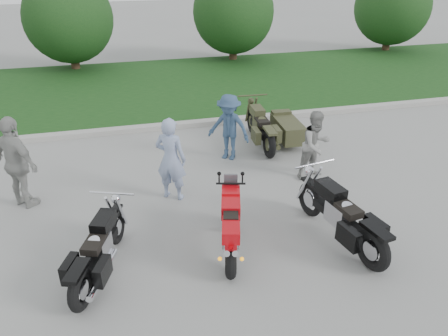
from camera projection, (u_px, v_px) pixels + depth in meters
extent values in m
plane|color=gray|center=(218.00, 249.00, 7.83)|extent=(80.00, 80.00, 0.00)
cube|color=#A2A099|center=(170.00, 126.00, 12.97)|extent=(60.00, 0.30, 0.15)
cube|color=#24501B|center=(155.00, 87.00, 16.55)|extent=(60.00, 8.00, 0.14)
cylinder|color=#3F2B1C|center=(74.00, 58.00, 18.53)|extent=(0.36, 0.36, 1.20)
sphere|color=#133514|center=(68.00, 18.00, 17.80)|extent=(3.60, 3.60, 3.60)
cylinder|color=#3F2B1C|center=(233.00, 49.00, 20.08)|extent=(0.36, 0.36, 1.20)
sphere|color=#133514|center=(233.00, 12.00, 19.35)|extent=(3.60, 3.60, 3.60)
cylinder|color=#3F2B1C|center=(387.00, 41.00, 21.85)|extent=(0.36, 0.36, 1.20)
sphere|color=#133514|center=(392.00, 7.00, 21.12)|extent=(3.60, 3.60, 3.60)
torus|color=black|center=(231.00, 261.00, 7.08)|extent=(0.33, 0.63, 0.60)
torus|color=black|center=(230.00, 214.00, 8.33)|extent=(0.26, 0.59, 0.58)
cube|color=black|center=(231.00, 226.00, 7.55)|extent=(0.49, 0.91, 0.34)
cube|color=#B1070D|center=(231.00, 207.00, 7.63)|extent=(0.45, 0.60, 0.25)
cube|color=#B1070D|center=(231.00, 230.00, 7.06)|extent=(0.42, 0.59, 0.21)
cube|color=black|center=(231.00, 216.00, 7.30)|extent=(0.33, 0.39, 0.10)
cube|color=#B1070D|center=(231.00, 198.00, 7.97)|extent=(0.42, 0.46, 0.39)
cylinder|color=silver|center=(227.00, 248.00, 6.89)|extent=(0.22, 0.46, 0.21)
cylinder|color=silver|center=(235.00, 248.00, 6.89)|extent=(0.22, 0.46, 0.21)
torus|color=black|center=(81.00, 289.00, 6.44)|extent=(0.40, 0.69, 0.67)
torus|color=black|center=(117.00, 227.00, 7.90)|extent=(0.33, 0.64, 0.63)
cube|color=black|center=(100.00, 251.00, 7.13)|extent=(0.62, 1.19, 0.14)
cube|color=silver|center=(99.00, 247.00, 7.09)|extent=(0.44, 0.52, 0.35)
cube|color=black|center=(104.00, 222.00, 7.23)|extent=(0.45, 0.61, 0.22)
cube|color=black|center=(94.00, 244.00, 6.88)|extent=(0.43, 0.56, 0.12)
cube|color=black|center=(77.00, 271.00, 6.28)|extent=(0.40, 0.59, 0.06)
cylinder|color=silver|center=(104.00, 272.00, 6.87)|extent=(0.48, 1.06, 0.10)
torus|color=black|center=(373.00, 250.00, 7.22)|extent=(0.32, 0.77, 0.75)
torus|color=black|center=(310.00, 199.00, 8.69)|extent=(0.25, 0.71, 0.70)
cube|color=black|center=(339.00, 218.00, 7.91)|extent=(0.47, 1.34, 0.15)
cube|color=silver|center=(340.00, 214.00, 7.87)|extent=(0.41, 0.54, 0.38)
cube|color=black|center=(331.00, 191.00, 8.00)|extent=(0.41, 0.65, 0.24)
cube|color=black|center=(347.00, 209.00, 7.65)|extent=(0.40, 0.59, 0.13)
cube|color=black|center=(377.00, 230.00, 7.04)|extent=(0.34, 0.64, 0.07)
cylinder|color=silver|center=(361.00, 233.00, 7.74)|extent=(0.32, 1.21, 0.11)
torus|color=black|center=(269.00, 145.00, 11.05)|extent=(0.21, 0.73, 0.72)
torus|color=black|center=(252.00, 121.00, 12.59)|extent=(0.16, 0.68, 0.68)
cube|color=black|center=(260.00, 129.00, 11.78)|extent=(0.29, 1.28, 0.15)
cube|color=#393A22|center=(260.00, 126.00, 11.74)|extent=(0.34, 0.49, 0.37)
cube|color=#393A22|center=(257.00, 111.00, 11.88)|extent=(0.32, 0.60, 0.23)
cube|color=black|center=(262.00, 121.00, 11.51)|extent=(0.32, 0.54, 0.13)
cube|color=#393A22|center=(270.00, 131.00, 10.88)|extent=(0.26, 0.59, 0.06)
cylinder|color=#393A22|center=(271.00, 139.00, 11.56)|extent=(0.16, 1.17, 0.11)
cube|color=#393A22|center=(287.00, 129.00, 11.83)|extent=(0.65, 1.41, 0.48)
torus|color=black|center=(296.00, 132.00, 11.93)|extent=(0.16, 0.60, 0.59)
imported|color=#8D9DC0|center=(171.00, 159.00, 9.05)|extent=(0.79, 0.72, 1.82)
imported|color=gray|center=(316.00, 145.00, 9.94)|extent=(0.92, 0.80, 1.61)
imported|color=#304865|center=(229.00, 127.00, 10.81)|extent=(1.24, 1.15, 1.68)
imported|color=#979792|center=(17.00, 163.00, 8.73)|extent=(1.15, 1.15, 1.96)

